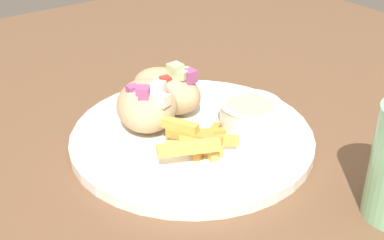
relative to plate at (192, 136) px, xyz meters
The scene contains 6 objects.
table 0.09m from the plate, 32.01° to the right, with size 1.35×1.35×0.77m.
plate is the anchor object (origin of this frame).
pita_sandwich_near 0.07m from the plate, 146.48° to the right, with size 0.13×0.12×0.07m.
pita_sandwich_far 0.08m from the plate, behind, with size 0.12×0.09×0.07m.
fries_pile 0.04m from the plate, 31.92° to the right, with size 0.11×0.12×0.03m.
sauce_ramekin 0.08m from the plate, 62.28° to the left, with size 0.08×0.08×0.04m.
Camera 1 is at (0.45, -0.32, 1.13)m, focal length 50.00 mm.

